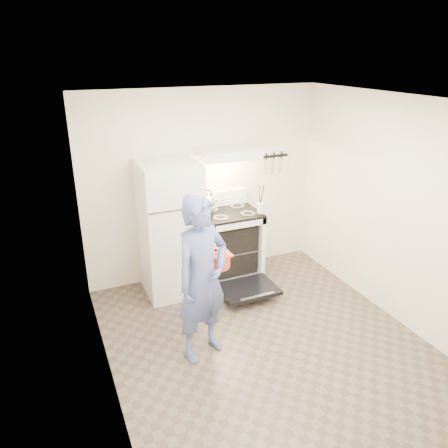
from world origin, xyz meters
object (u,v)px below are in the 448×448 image
(person, at_px, (202,279))
(stove_body, at_px, (229,246))
(refrigerator, at_px, (170,229))
(tea_kettle, at_px, (207,201))
(dutch_oven, at_px, (216,260))

(person, bearing_deg, stove_body, 35.03)
(stove_body, bearing_deg, refrigerator, -178.23)
(refrigerator, distance_m, tea_kettle, 0.61)
(dutch_oven, bearing_deg, refrigerator, 98.51)
(person, height_order, dutch_oven, person)
(refrigerator, relative_size, dutch_oven, 4.64)
(stove_body, bearing_deg, dutch_oven, -119.95)
(refrigerator, relative_size, person, 1.00)
(stove_body, height_order, dutch_oven, dutch_oven)
(stove_body, xyz_separation_m, dutch_oven, (-0.65, -1.12, 0.43))
(tea_kettle, xyz_separation_m, person, (-0.62, -1.46, -0.25))
(dutch_oven, bearing_deg, stove_body, 60.05)
(refrigerator, distance_m, stove_body, 0.90)
(person, xyz_separation_m, dutch_oven, (0.25, 0.25, 0.04))
(stove_body, bearing_deg, tea_kettle, 160.50)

